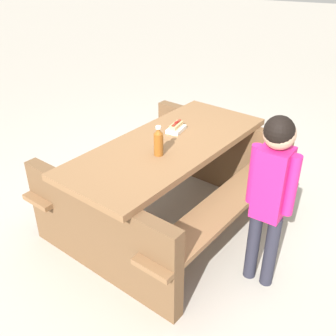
{
  "coord_description": "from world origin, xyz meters",
  "views": [
    {
      "loc": [
        -2.53,
        -1.06,
        2.12
      ],
      "look_at": [
        0.0,
        0.0,
        0.52
      ],
      "focal_mm": 42.09,
      "sensor_mm": 36.0,
      "label": 1
    }
  ],
  "objects_px": {
    "hotdog_tray": "(176,127)",
    "child_in_coat": "(272,184)",
    "soda_bottle": "(159,142)",
    "picnic_table": "(168,176)"
  },
  "relations": [
    {
      "from": "hotdog_tray",
      "to": "child_in_coat",
      "type": "bearing_deg",
      "value": -125.01
    },
    {
      "from": "soda_bottle",
      "to": "hotdog_tray",
      "type": "distance_m",
      "value": 0.45
    },
    {
      "from": "picnic_table",
      "to": "child_in_coat",
      "type": "distance_m",
      "value": 1.01
    },
    {
      "from": "picnic_table",
      "to": "soda_bottle",
      "type": "distance_m",
      "value": 0.46
    },
    {
      "from": "picnic_table",
      "to": "soda_bottle",
      "type": "relative_size",
      "value": 9.25
    },
    {
      "from": "soda_bottle",
      "to": "child_in_coat",
      "type": "bearing_deg",
      "value": -102.06
    },
    {
      "from": "soda_bottle",
      "to": "child_in_coat",
      "type": "xyz_separation_m",
      "value": [
        -0.18,
        -0.85,
        -0.05
      ]
    },
    {
      "from": "soda_bottle",
      "to": "child_in_coat",
      "type": "relative_size",
      "value": 0.18
    },
    {
      "from": "picnic_table",
      "to": "hotdog_tray",
      "type": "bearing_deg",
      "value": 6.02
    },
    {
      "from": "picnic_table",
      "to": "child_in_coat",
      "type": "height_order",
      "value": "child_in_coat"
    }
  ]
}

